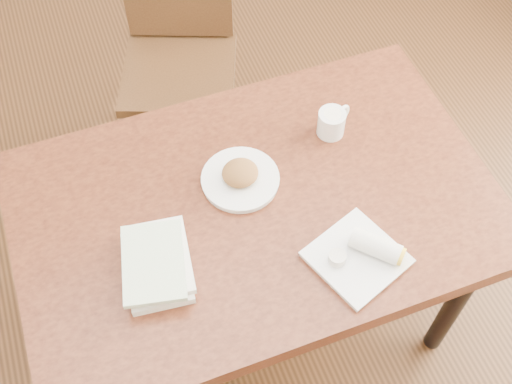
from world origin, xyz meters
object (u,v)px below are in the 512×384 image
object	(u,v)px
table	(256,217)
chair_far	(179,43)
coffee_mug	(332,122)
plate_burrito	(363,254)
book_stack	(157,264)
plate_scone	(240,177)

from	to	relation	value
table	chair_far	distance (m)	0.91
table	coffee_mug	world-z (taller)	coffee_mug
chair_far	plate_burrito	bearing A→B (deg)	-81.68
table	plate_burrito	world-z (taller)	plate_burrito
chair_far	coffee_mug	world-z (taller)	chair_far
table	book_stack	bearing A→B (deg)	-161.09
plate_scone	coffee_mug	bearing A→B (deg)	14.13
book_stack	plate_burrito	bearing A→B (deg)	-17.10
coffee_mug	table	bearing A→B (deg)	-151.80
coffee_mug	plate_burrito	bearing A→B (deg)	-103.58
chair_far	plate_burrito	world-z (taller)	chair_far
coffee_mug	plate_burrito	size ratio (longest dim) A/B	0.42
chair_far	book_stack	world-z (taller)	chair_far
table	plate_scone	distance (m)	0.13
book_stack	coffee_mug	bearing A→B (deg)	23.64
plate_scone	coffee_mug	distance (m)	0.32
chair_far	table	bearing A→B (deg)	-91.68
plate_burrito	book_stack	bearing A→B (deg)	162.90
plate_scone	chair_far	bearing A→B (deg)	86.99
coffee_mug	book_stack	world-z (taller)	coffee_mug
table	coffee_mug	xyz separation A→B (m)	(0.30, 0.16, 0.12)
table	book_stack	distance (m)	0.34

